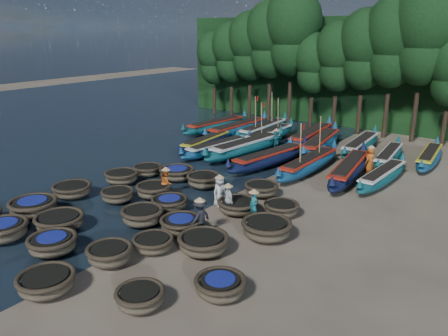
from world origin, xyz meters
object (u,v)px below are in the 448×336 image
Objects in this scene: coracle_7 at (110,254)px; fisherman_5 at (276,140)px; long_boat_13 at (311,136)px; fisherman_0 at (220,190)px; coracle_3 at (46,282)px; long_boat_8 at (382,176)px; long_boat_3 at (218,147)px; long_boat_16 at (389,156)px; coracle_2 at (53,243)px; coracle_4 at (140,297)px; coracle_23 at (261,189)px; long_boat_6 at (309,164)px; coracle_11 at (118,195)px; coracle_13 at (181,224)px; coracle_12 at (142,215)px; long_boat_10 at (237,129)px; long_boat_7 at (349,170)px; coracle_10 at (72,190)px; coracle_20 at (148,170)px; coracle_18 at (238,206)px; fisherman_4 at (228,199)px; coracle_19 at (267,228)px; coracle_8 at (153,243)px; coracle_1 at (4,230)px; coracle_22 at (204,180)px; coracle_16 at (154,190)px; long_boat_2 at (206,142)px; long_boat_5 at (270,158)px; coracle_6 at (59,221)px; coracle_17 at (170,203)px; long_boat_11 at (263,129)px; long_boat_14 at (321,143)px; long_boat_15 at (361,145)px; coracle_5 at (33,207)px; fisherman_2 at (166,181)px; coracle_24 at (281,208)px; long_boat_9 at (216,125)px; fisherman_1 at (254,204)px; fisherman_3 at (200,216)px; coracle_21 at (177,173)px; coracle_14 at (203,243)px; fisherman_6 at (370,159)px.

fisherman_5 is (-3.28, 18.61, 0.42)m from coracle_7.
fisherman_0 reaches higher than long_boat_13.
coracle_3 is 0.30× the size of long_boat_8.
long_boat_3 is 12.12m from long_boat_16.
coracle_2 reaches higher than coracle_4.
coracle_4 is at bearing -78.79° from coracle_23.
fisherman_0 is (-1.19, -8.01, 0.33)m from long_boat_6.
coracle_4 is at bearing -35.73° from coracle_11.
coracle_7 is at bearing -96.06° from coracle_13.
long_boat_10 is (-6.80, 17.50, 0.13)m from coracle_12.
long_boat_10 is at bearing 148.67° from long_boat_7.
coracle_10 is 5.17m from coracle_20.
fisherman_4 is (-0.27, -0.45, 0.46)m from coracle_18.
coracle_8 is at bearing -129.63° from coracle_19.
coracle_22 is at bearing 74.82° from coracle_1.
coracle_11 is at bearing -124.94° from coracle_16.
fisherman_5 is (-3.20, 11.28, -0.04)m from fisherman_0.
long_boat_2 is 6.34m from long_boat_5.
coracle_6 is 5.38m from coracle_17.
long_boat_7 is 0.99× the size of long_boat_11.
coracle_8 is 0.23× the size of long_boat_14.
coracle_10 is 0.27× the size of long_boat_15.
coracle_19 is at bearing -27.54° from coracle_22.
fisherman_2 reaches higher than coracle_5.
coracle_7 is at bearing -111.06° from coracle_24.
long_boat_9 is at bearing 101.49° from coracle_5.
long_boat_16 is at bearing 78.18° from coracle_3.
fisherman_1 is 13.03m from fisherman_5.
long_boat_14 is at bearing -168.14° from fisherman_3.
long_boat_13 reaches higher than coracle_22.
coracle_8 is at bearing -42.35° from coracle_20.
coracle_1 reaches higher than coracle_23.
coracle_21 is (-1.02, 3.00, -0.00)m from coracle_16.
coracle_3 is 25.44m from long_boat_11.
coracle_3 is 3.60m from coracle_4.
coracle_14 is 21.06m from long_boat_11.
long_boat_10 reaches higher than coracle_17.
long_boat_3 is at bearing 97.45° from coracle_11.
coracle_24 is 0.23× the size of long_boat_6.
coracle_24 is at bearing 29.70° from coracle_17.
coracle_7 is 0.23× the size of long_boat_9.
long_boat_16 is 4.13× the size of fisherman_1.
long_boat_7 reaches higher than coracle_7.
long_boat_5 is (0.20, 9.60, 0.17)m from coracle_17.
fisherman_6 is at bearing -75.12° from fisherman_2.
coracle_19 is 17.60m from long_boat_13.
fisherman_6 is at bearing 66.73° from coracle_23.
long_boat_14 reaches higher than long_boat_2.
long_boat_2 is at bearing 136.52° from coracle_18.
fisherman_3 reaches higher than coracle_17.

